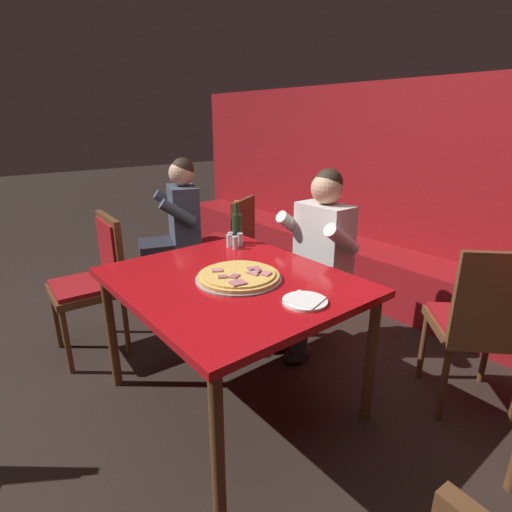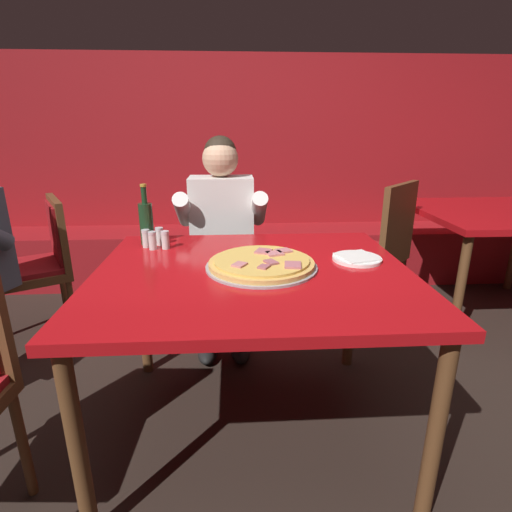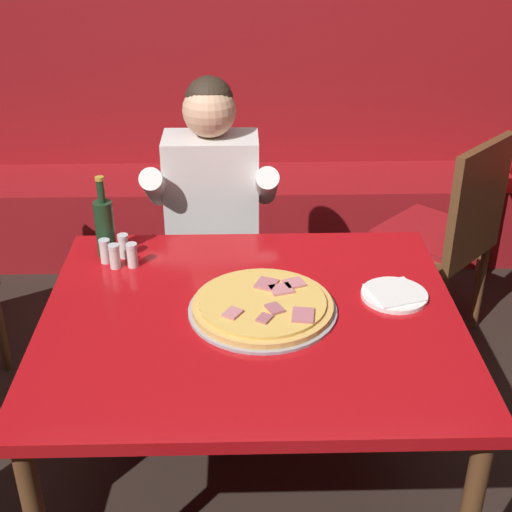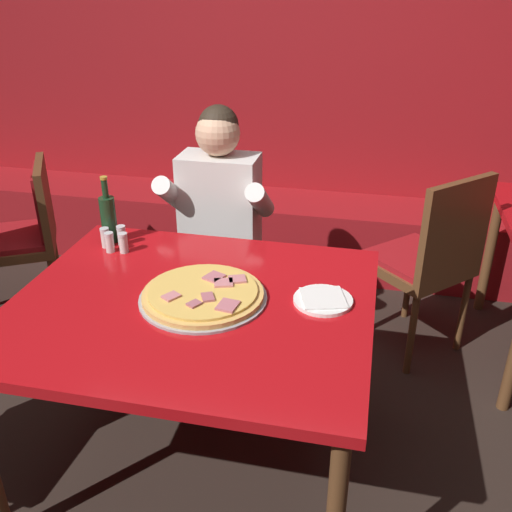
{
  "view_description": "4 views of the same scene",
  "coord_description": "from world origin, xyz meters",
  "px_view_note": "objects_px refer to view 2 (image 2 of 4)",
  "views": [
    {
      "loc": [
        1.62,
        -1.13,
        1.58
      ],
      "look_at": [
        -0.12,
        0.26,
        0.81
      ],
      "focal_mm": 28.0,
      "sensor_mm": 36.0,
      "label": 1
    },
    {
      "loc": [
        -0.08,
        -1.51,
        1.33
      ],
      "look_at": [
        0.01,
        0.01,
        0.83
      ],
      "focal_mm": 28.0,
      "sensor_mm": 36.0,
      "label": 2
    },
    {
      "loc": [
        -0.03,
        -1.81,
        1.97
      ],
      "look_at": [
        0.02,
        0.34,
        0.79
      ],
      "focal_mm": 50.0,
      "sensor_mm": 36.0,
      "label": 3
    },
    {
      "loc": [
        0.6,
        -1.64,
        1.82
      ],
      "look_at": [
        0.21,
        0.08,
        0.94
      ],
      "focal_mm": 40.0,
      "sensor_mm": 36.0,
      "label": 4
    }
  ],
  "objects_px": {
    "pizza": "(262,264)",
    "shaker_black_pepper": "(146,239)",
    "main_dining_table": "(253,287)",
    "dining_chair_far_left": "(378,244)",
    "shaker_oregano": "(165,241)",
    "shaker_red_pepper_flakes": "(153,241)",
    "shaker_parmesan": "(160,237)",
    "plate_white_paper": "(357,258)",
    "dining_chair_near_right": "(40,260)",
    "background_dining_table": "(500,223)",
    "diner_seated_blue_shirt": "(222,235)",
    "beer_bottle": "(146,222)"
  },
  "relations": [
    {
      "from": "plate_white_paper",
      "to": "shaker_parmesan",
      "type": "distance_m",
      "value": 0.93
    },
    {
      "from": "dining_chair_near_right",
      "to": "pizza",
      "type": "bearing_deg",
      "value": -33.62
    },
    {
      "from": "plate_white_paper",
      "to": "dining_chair_near_right",
      "type": "xyz_separation_m",
      "value": [
        -1.72,
        0.8,
        -0.24
      ]
    },
    {
      "from": "shaker_red_pepper_flakes",
      "to": "shaker_parmesan",
      "type": "bearing_deg",
      "value": 75.2
    },
    {
      "from": "shaker_red_pepper_flakes",
      "to": "diner_seated_blue_shirt",
      "type": "relative_size",
      "value": 0.07
    },
    {
      "from": "dining_chair_far_left",
      "to": "dining_chair_near_right",
      "type": "relative_size",
      "value": 1.08
    },
    {
      "from": "pizza",
      "to": "shaker_parmesan",
      "type": "distance_m",
      "value": 0.59
    },
    {
      "from": "shaker_parmesan",
      "to": "dining_chair_far_left",
      "type": "distance_m",
      "value": 1.49
    },
    {
      "from": "diner_seated_blue_shirt",
      "to": "plate_white_paper",
      "type": "bearing_deg",
      "value": -49.62
    },
    {
      "from": "plate_white_paper",
      "to": "shaker_parmesan",
      "type": "relative_size",
      "value": 2.44
    },
    {
      "from": "main_dining_table",
      "to": "plate_white_paper",
      "type": "xyz_separation_m",
      "value": [
        0.45,
        0.09,
        0.08
      ]
    },
    {
      "from": "background_dining_table",
      "to": "shaker_black_pepper",
      "type": "bearing_deg",
      "value": -162.2
    },
    {
      "from": "main_dining_table",
      "to": "dining_chair_near_right",
      "type": "distance_m",
      "value": 1.55
    },
    {
      "from": "dining_chair_far_left",
      "to": "shaker_black_pepper",
      "type": "bearing_deg",
      "value": -154.6
    },
    {
      "from": "diner_seated_blue_shirt",
      "to": "dining_chair_far_left",
      "type": "relative_size",
      "value": 1.29
    },
    {
      "from": "shaker_red_pepper_flakes",
      "to": "shaker_parmesan",
      "type": "distance_m",
      "value": 0.08
    },
    {
      "from": "pizza",
      "to": "shaker_black_pepper",
      "type": "xyz_separation_m",
      "value": [
        -0.53,
        0.32,
        0.02
      ]
    },
    {
      "from": "beer_bottle",
      "to": "background_dining_table",
      "type": "xyz_separation_m",
      "value": [
        2.26,
        0.67,
        -0.2
      ]
    },
    {
      "from": "background_dining_table",
      "to": "main_dining_table",
      "type": "bearing_deg",
      "value": -148.85
    },
    {
      "from": "diner_seated_blue_shirt",
      "to": "shaker_black_pepper",
      "type": "bearing_deg",
      "value": -127.53
    },
    {
      "from": "shaker_red_pepper_flakes",
      "to": "dining_chair_far_left",
      "type": "bearing_deg",
      "value": 27.35
    },
    {
      "from": "shaker_parmesan",
      "to": "shaker_oregano",
      "type": "bearing_deg",
      "value": -60.28
    },
    {
      "from": "dining_chair_near_right",
      "to": "dining_chair_far_left",
      "type": "bearing_deg",
      "value": 3.02
    },
    {
      "from": "dining_chair_near_right",
      "to": "shaker_black_pepper",
      "type": "bearing_deg",
      "value": -35.09
    },
    {
      "from": "shaker_black_pepper",
      "to": "shaker_oregano",
      "type": "xyz_separation_m",
      "value": [
        0.1,
        -0.03,
        0.0
      ]
    },
    {
      "from": "dining_chair_far_left",
      "to": "plate_white_paper",
      "type": "bearing_deg",
      "value": -115.82
    },
    {
      "from": "plate_white_paper",
      "to": "shaker_red_pepper_flakes",
      "type": "bearing_deg",
      "value": 166.85
    },
    {
      "from": "pizza",
      "to": "dining_chair_near_right",
      "type": "relative_size",
      "value": 0.5
    },
    {
      "from": "main_dining_table",
      "to": "dining_chair_far_left",
      "type": "height_order",
      "value": "dining_chair_far_left"
    },
    {
      "from": "main_dining_table",
      "to": "plate_white_paper",
      "type": "bearing_deg",
      "value": 11.34
    },
    {
      "from": "plate_white_paper",
      "to": "shaker_oregano",
      "type": "xyz_separation_m",
      "value": [
        -0.85,
        0.22,
        0.03
      ]
    },
    {
      "from": "shaker_red_pepper_flakes",
      "to": "dining_chair_far_left",
      "type": "xyz_separation_m",
      "value": [
        1.35,
        0.7,
        -0.24
      ]
    },
    {
      "from": "plate_white_paper",
      "to": "shaker_parmesan",
      "type": "height_order",
      "value": "shaker_parmesan"
    },
    {
      "from": "diner_seated_blue_shirt",
      "to": "background_dining_table",
      "type": "relative_size",
      "value": 1.16
    },
    {
      "from": "shaker_black_pepper",
      "to": "diner_seated_blue_shirt",
      "type": "xyz_separation_m",
      "value": [
        0.35,
        0.45,
        -0.11
      ]
    },
    {
      "from": "main_dining_table",
      "to": "dining_chair_far_left",
      "type": "bearing_deg",
      "value": 48.21
    },
    {
      "from": "pizza",
      "to": "shaker_red_pepper_flakes",
      "type": "distance_m",
      "value": 0.57
    },
    {
      "from": "shaker_black_pepper",
      "to": "beer_bottle",
      "type": "bearing_deg",
      "value": 93.98
    },
    {
      "from": "diner_seated_blue_shirt",
      "to": "background_dining_table",
      "type": "distance_m",
      "value": 1.93
    },
    {
      "from": "background_dining_table",
      "to": "beer_bottle",
      "type": "bearing_deg",
      "value": -163.54
    },
    {
      "from": "plate_white_paper",
      "to": "dining_chair_far_left",
      "type": "height_order",
      "value": "dining_chair_far_left"
    },
    {
      "from": "main_dining_table",
      "to": "background_dining_table",
      "type": "xyz_separation_m",
      "value": [
        1.77,
        1.07,
        -0.01
      ]
    },
    {
      "from": "plate_white_paper",
      "to": "shaker_oregano",
      "type": "height_order",
      "value": "shaker_oregano"
    },
    {
      "from": "plate_white_paper",
      "to": "background_dining_table",
      "type": "bearing_deg",
      "value": 36.66
    },
    {
      "from": "shaker_parmesan",
      "to": "dining_chair_near_right",
      "type": "height_order",
      "value": "dining_chair_near_right"
    },
    {
      "from": "pizza",
      "to": "shaker_red_pepper_flakes",
      "type": "relative_size",
      "value": 5.3
    },
    {
      "from": "pizza",
      "to": "dining_chair_near_right",
      "type": "height_order",
      "value": "dining_chair_near_right"
    },
    {
      "from": "beer_bottle",
      "to": "dining_chair_near_right",
      "type": "xyz_separation_m",
      "value": [
        -0.77,
        0.49,
        -0.34
      ]
    },
    {
      "from": "shaker_parmesan",
      "to": "shaker_black_pepper",
      "type": "xyz_separation_m",
      "value": [
        -0.06,
        -0.04,
        0.0
      ]
    },
    {
      "from": "pizza",
      "to": "shaker_parmesan",
      "type": "bearing_deg",
      "value": 142.77
    }
  ]
}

